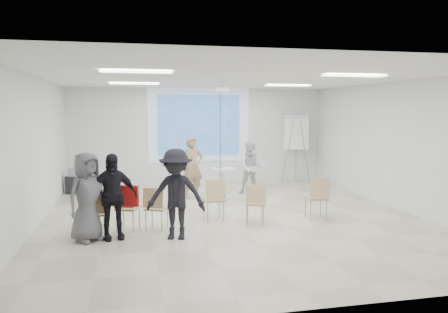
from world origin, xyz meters
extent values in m
cube|color=beige|center=(0.00, 0.00, -0.05)|extent=(8.00, 9.00, 0.10)
cube|color=white|center=(0.00, 0.00, 3.05)|extent=(8.00, 9.00, 0.10)
cube|color=silver|center=(0.00, 4.55, 1.50)|extent=(8.00, 0.10, 3.00)
cube|color=silver|center=(-4.05, 0.00, 1.50)|extent=(0.10, 9.00, 3.00)
cube|color=silver|center=(4.05, 0.00, 1.50)|extent=(0.10, 9.00, 3.00)
cube|color=silver|center=(0.00, 4.49, 1.85)|extent=(3.20, 0.01, 2.30)
cube|color=#356AB5|center=(0.00, 4.47, 1.85)|extent=(2.60, 0.01, 1.90)
cylinder|color=silver|center=(0.24, 2.07, 0.03)|extent=(0.63, 0.63, 0.06)
cylinder|color=white|center=(0.24, 2.07, 0.39)|extent=(0.17, 0.17, 0.72)
cylinder|color=silver|center=(0.24, 2.07, 0.78)|extent=(0.86, 0.86, 0.04)
cube|color=white|center=(0.28, 2.02, 0.81)|extent=(0.24, 0.19, 0.01)
cube|color=#4090C0|center=(0.18, 2.16, 0.82)|extent=(0.22, 0.26, 0.02)
imported|color=tan|center=(-0.53, 2.30, 0.92)|extent=(0.76, 0.59, 1.85)
imported|color=white|center=(1.15, 2.50, 0.82)|extent=(0.92, 0.81, 1.64)
cube|color=silver|center=(-0.35, 2.55, 1.22)|extent=(0.07, 0.13, 0.04)
cube|color=white|center=(0.97, 2.75, 1.10)|extent=(0.07, 0.13, 0.04)
cube|color=tan|center=(-2.83, -0.78, 0.40)|extent=(0.47, 0.47, 0.04)
cube|color=tan|center=(-2.77, -0.95, 0.62)|extent=(0.38, 0.18, 0.35)
cylinder|color=gray|center=(-2.92, -0.97, 0.19)|extent=(0.02, 0.02, 0.39)
cylinder|color=#94979C|center=(-2.64, -0.88, 0.19)|extent=(0.02, 0.02, 0.39)
cylinder|color=gray|center=(-3.01, -0.69, 0.19)|extent=(0.02, 0.02, 0.39)
cylinder|color=gray|center=(-2.73, -0.60, 0.19)|extent=(0.02, 0.02, 0.39)
cube|color=tan|center=(-2.20, -0.57, 0.44)|extent=(0.53, 0.53, 0.04)
cube|color=tan|center=(-2.27, -0.75, 0.68)|extent=(0.41, 0.23, 0.39)
cylinder|color=#95989D|center=(-2.42, -0.66, 0.21)|extent=(0.03, 0.03, 0.43)
cylinder|color=gray|center=(-2.11, -0.78, 0.21)|extent=(0.03, 0.03, 0.43)
cylinder|color=#919499|center=(-2.30, -0.35, 0.21)|extent=(0.03, 0.03, 0.43)
cylinder|color=gray|center=(-1.99, -0.47, 0.21)|extent=(0.03, 0.03, 0.43)
cube|color=tan|center=(-1.66, -0.64, 0.43)|extent=(0.53, 0.53, 0.04)
cube|color=tan|center=(-1.73, -0.81, 0.66)|extent=(0.40, 0.24, 0.38)
cylinder|color=#94979C|center=(-1.87, -0.72, 0.21)|extent=(0.03, 0.03, 0.42)
cylinder|color=gray|center=(-1.57, -0.85, 0.21)|extent=(0.03, 0.03, 0.42)
cylinder|color=gray|center=(-1.74, -0.43, 0.21)|extent=(0.03, 0.03, 0.42)
cylinder|color=#96989E|center=(-1.44, -0.56, 0.21)|extent=(0.03, 0.03, 0.42)
cube|color=tan|center=(-0.44, -0.19, 0.45)|extent=(0.45, 0.45, 0.04)
cube|color=tan|center=(-0.43, -0.39, 0.70)|extent=(0.42, 0.11, 0.40)
cylinder|color=gray|center=(-0.60, -0.37, 0.22)|extent=(0.02, 0.02, 0.44)
cylinder|color=gray|center=(-0.26, -0.35, 0.22)|extent=(0.02, 0.02, 0.44)
cylinder|color=#96989E|center=(-0.62, -0.03, 0.22)|extent=(0.02, 0.02, 0.44)
cylinder|color=gray|center=(-0.28, -0.01, 0.22)|extent=(0.02, 0.02, 0.44)
cube|color=tan|center=(0.35, -0.61, 0.42)|extent=(0.47, 0.47, 0.04)
cube|color=tan|center=(0.31, -0.80, 0.66)|extent=(0.40, 0.16, 0.38)
cylinder|color=gray|center=(0.16, -0.74, 0.21)|extent=(0.02, 0.02, 0.41)
cylinder|color=gray|center=(0.47, -0.80, 0.21)|extent=(0.02, 0.02, 0.41)
cylinder|color=gray|center=(0.22, -0.42, 0.21)|extent=(0.02, 0.02, 0.41)
cylinder|color=gray|center=(0.54, -0.49, 0.21)|extent=(0.02, 0.02, 0.41)
cube|color=tan|center=(1.73, -0.51, 0.46)|extent=(0.45, 0.45, 0.04)
cube|color=tan|center=(1.72, -0.71, 0.71)|extent=(0.43, 0.12, 0.41)
cylinder|color=#95979D|center=(1.55, -0.67, 0.22)|extent=(0.02, 0.02, 0.45)
cylinder|color=gray|center=(1.89, -0.70, 0.22)|extent=(0.02, 0.02, 0.45)
cylinder|color=gray|center=(1.57, -0.33, 0.22)|extent=(0.02, 0.02, 0.45)
cylinder|color=gray|center=(1.92, -0.35, 0.22)|extent=(0.02, 0.02, 0.45)
cube|color=#AD1515|center=(-2.20, -0.79, 0.72)|extent=(0.42, 0.24, 0.40)
imported|color=black|center=(-1.66, -0.62, 0.46)|extent=(0.38, 0.34, 0.02)
imported|color=black|center=(-2.48, -1.10, 0.90)|extent=(1.15, 0.82, 1.79)
imported|color=black|center=(-1.35, -1.32, 0.93)|extent=(1.34, 0.96, 1.86)
imported|color=#5C5C61|center=(-2.90, -1.13, 0.89)|extent=(1.04, 1.01, 1.79)
cylinder|color=#92949A|center=(2.78, 4.08, 1.00)|extent=(0.28, 0.35, 1.97)
cylinder|color=gray|center=(3.30, 3.88, 1.00)|extent=(0.43, 0.10, 1.97)
cylinder|color=gray|center=(3.17, 4.32, 1.00)|extent=(0.18, 0.42, 1.96)
cube|color=white|center=(3.09, 4.11, 1.61)|extent=(0.81, 0.49, 1.10)
cube|color=gray|center=(3.11, 4.15, 2.11)|extent=(0.77, 0.35, 0.08)
cube|color=black|center=(-3.66, 3.61, 0.26)|extent=(0.53, 0.47, 0.46)
cube|color=gray|center=(-3.66, 3.61, 0.59)|extent=(0.38, 0.34, 0.20)
cylinder|color=black|center=(-3.87, 3.52, 0.03)|extent=(0.07, 0.07, 0.06)
cylinder|color=black|center=(-3.52, 3.44, 0.03)|extent=(0.07, 0.07, 0.06)
cylinder|color=black|center=(-3.81, 3.79, 0.03)|extent=(0.07, 0.07, 0.06)
cylinder|color=black|center=(-3.45, 3.70, 0.03)|extent=(0.07, 0.07, 0.06)
cube|color=white|center=(0.10, 1.50, 2.82)|extent=(0.30, 0.25, 0.10)
cylinder|color=gray|center=(0.10, 1.50, 2.93)|extent=(0.04, 0.04, 0.14)
cylinder|color=black|center=(0.04, 1.42, 1.39)|extent=(0.01, 0.01, 2.77)
cylinder|color=white|center=(0.14, 1.40, 1.39)|extent=(0.01, 0.01, 2.77)
cube|color=white|center=(-2.00, 2.00, 2.97)|extent=(1.20, 0.30, 0.02)
cube|color=white|center=(2.00, 2.00, 2.97)|extent=(1.20, 0.30, 0.02)
cube|color=white|center=(-2.00, -1.50, 2.97)|extent=(1.20, 0.30, 0.02)
cube|color=white|center=(2.00, -1.50, 2.97)|extent=(1.20, 0.30, 0.02)
camera|label=1|loc=(-2.13, -9.07, 2.34)|focal=35.00mm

